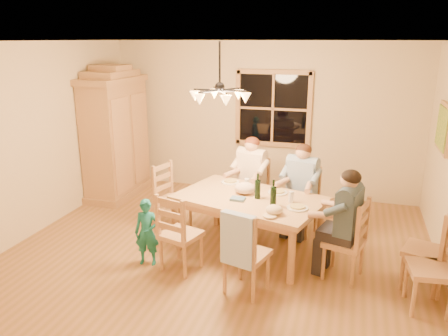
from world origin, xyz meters
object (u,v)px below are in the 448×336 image
(armoire, at_px, (116,137))
(chair_far_left, at_px, (251,203))
(dining_table, at_px, (249,204))
(chair_end_right, at_px, (343,254))
(chair_near_right, at_px, (247,266))
(adult_slate_man, at_px, (347,211))
(chandelier, at_px, (220,95))
(chair_spare_back, at_px, (423,263))
(chair_far_right, at_px, (300,214))
(adult_plaid_man, at_px, (302,178))
(chair_spare_front, at_px, (428,283))
(child, at_px, (147,232))
(adult_woman, at_px, (251,169))
(wine_bottle_a, at_px, (258,186))
(chair_near_left, at_px, (181,246))
(chair_end_left, at_px, (174,210))
(wine_bottle_b, at_px, (273,193))

(armoire, bearing_deg, chair_far_left, -11.32)
(dining_table, height_order, chair_end_right, chair_end_right)
(chair_near_right, relative_size, adult_slate_man, 1.13)
(armoire, height_order, adult_slate_man, armoire)
(chandelier, relative_size, chair_spare_back, 0.78)
(chair_far_right, bearing_deg, chair_near_right, 93.37)
(chair_far_right, bearing_deg, chair_far_left, 0.00)
(adult_plaid_man, bearing_deg, chair_spare_front, 151.34)
(chair_far_right, bearing_deg, armoire, 3.31)
(adult_slate_man, distance_m, child, 2.42)
(chandelier, bearing_deg, armoire, 146.54)
(adult_plaid_man, height_order, child, adult_plaid_man)
(adult_woman, bearing_deg, dining_table, 117.90)
(armoire, xyz_separation_m, chair_far_right, (3.36, -0.73, -0.75))
(dining_table, relative_size, chair_far_left, 2.09)
(adult_slate_man, bearing_deg, chair_end_right, 0.00)
(dining_table, height_order, adult_woman, adult_woman)
(adult_plaid_man, height_order, chair_spare_front, adult_plaid_man)
(adult_slate_man, bearing_deg, dining_table, 90.00)
(adult_woman, bearing_deg, chair_end_right, 153.43)
(adult_woman, bearing_deg, child, 76.94)
(dining_table, bearing_deg, chandelier, -160.34)
(chair_far_left, relative_size, wine_bottle_a, 3.00)
(chair_far_right, relative_size, adult_slate_man, 1.13)
(chair_near_left, bearing_deg, adult_woman, 90.00)
(chair_end_left, bearing_deg, adult_plaid_man, 117.98)
(armoire, relative_size, child, 2.70)
(adult_plaid_man, bearing_deg, chair_end_left, 27.98)
(chair_spare_front, relative_size, chair_spare_back, 1.00)
(dining_table, height_order, child, child)
(dining_table, distance_m, chair_spare_back, 2.14)
(dining_table, bearing_deg, chair_end_right, -15.65)
(chair_near_left, bearing_deg, armoire, 149.66)
(chair_end_right, bearing_deg, adult_slate_man, 0.00)
(chair_near_left, relative_size, child, 1.16)
(chair_near_right, bearing_deg, adult_slate_man, 46.74)
(chair_far_left, bearing_deg, dining_table, 117.90)
(chandelier, bearing_deg, chair_near_left, -118.46)
(armoire, distance_m, adult_plaid_man, 3.44)
(armoire, bearing_deg, adult_slate_man, -24.37)
(chair_near_right, xyz_separation_m, adult_slate_man, (1.02, 0.61, 0.54))
(dining_table, height_order, chair_end_left, chair_end_left)
(armoire, relative_size, adult_woman, 2.63)
(adult_slate_man, xyz_separation_m, chair_spare_front, (0.87, -0.40, -0.54))
(chandelier, xyz_separation_m, child, (-0.77, -0.59, -1.65))
(dining_table, distance_m, wine_bottle_b, 0.49)
(adult_slate_man, bearing_deg, wine_bottle_a, 89.64)
(chandelier, distance_m, chair_spare_back, 3.03)
(chair_near_left, bearing_deg, adult_plaid_man, 64.80)
(chair_near_right, bearing_deg, chair_spare_front, 22.18)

